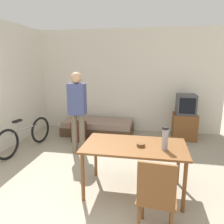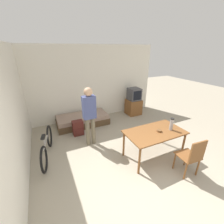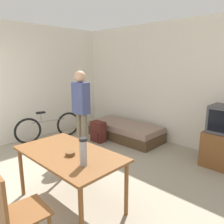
{
  "view_description": "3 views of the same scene",
  "coord_description": "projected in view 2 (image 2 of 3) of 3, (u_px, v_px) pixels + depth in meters",
  "views": [
    {
      "loc": [
        0.89,
        -1.99,
        1.86
      ],
      "look_at": [
        0.14,
        2.03,
        0.92
      ],
      "focal_mm": 35.0,
      "sensor_mm": 36.0,
      "label": 1
    },
    {
      "loc": [
        -1.59,
        -1.49,
        2.57
      ],
      "look_at": [
        0.04,
        1.96,
        0.94
      ],
      "focal_mm": 24.0,
      "sensor_mm": 36.0,
      "label": 2
    },
    {
      "loc": [
        2.81,
        -0.58,
        1.81
      ],
      "look_at": [
        0.15,
        2.21,
        0.94
      ],
      "focal_mm": 35.0,
      "sensor_mm": 36.0,
      "label": 3
    }
  ],
  "objects": [
    {
      "name": "bicycle",
      "position": [
        47.0,
        146.0,
        3.74
      ],
      "size": [
        0.34,
        1.58,
        0.71
      ],
      "color": "black",
      "rests_on": "ground_plane"
    },
    {
      "name": "mate_bowl",
      "position": [
        159.0,
        131.0,
        3.58
      ],
      "size": [
        0.11,
        0.11,
        0.05
      ],
      "color": "brown",
      "rests_on": "dining_table"
    },
    {
      "name": "daybed",
      "position": [
        83.0,
        120.0,
        5.4
      ],
      "size": [
        1.8,
        0.84,
        0.37
      ],
      "color": "#4C3823",
      "rests_on": "ground_plane"
    },
    {
      "name": "wooden_chair",
      "position": [
        192.0,
        156.0,
        3.1
      ],
      "size": [
        0.45,
        0.45,
        0.92
      ],
      "color": "brown",
      "rests_on": "ground_plane"
    },
    {
      "name": "tv",
      "position": [
        134.0,
        102.0,
        6.16
      ],
      "size": [
        0.56,
        0.52,
        1.1
      ],
      "color": "brown",
      "rests_on": "ground_plane"
    },
    {
      "name": "dining_table",
      "position": [
        155.0,
        134.0,
        3.62
      ],
      "size": [
        1.43,
        0.8,
        0.72
      ],
      "color": "brown",
      "rests_on": "ground_plane"
    },
    {
      "name": "ground_plane",
      "position": [
        154.0,
        193.0,
        2.87
      ],
      "size": [
        20.0,
        20.0,
        0.0
      ],
      "primitive_type": "plane",
      "color": "#9E937F"
    },
    {
      "name": "wall_left",
      "position": [
        14.0,
        112.0,
        3.08
      ],
      "size": [
        0.06,
        4.84,
        2.7
      ],
      "color": "silver",
      "rests_on": "ground_plane"
    },
    {
      "name": "backpack",
      "position": [
        78.0,
        128.0,
        4.74
      ],
      "size": [
        0.33,
        0.25,
        0.48
      ],
      "color": "#56231E",
      "rests_on": "ground_plane"
    },
    {
      "name": "thermos_flask",
      "position": [
        172.0,
        124.0,
        3.61
      ],
      "size": [
        0.08,
        0.08,
        0.31
      ],
      "color": "#99999E",
      "rests_on": "dining_table"
    },
    {
      "name": "wall_back",
      "position": [
        89.0,
        84.0,
        5.56
      ],
      "size": [
        5.34,
        0.06,
        2.7
      ],
      "color": "silver",
      "rests_on": "ground_plane"
    },
    {
      "name": "person_standing",
      "position": [
        89.0,
        113.0,
        4.0
      ],
      "size": [
        0.34,
        0.22,
        1.67
      ],
      "color": "#6B604C",
      "rests_on": "ground_plane"
    }
  ]
}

